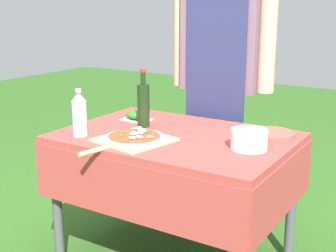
% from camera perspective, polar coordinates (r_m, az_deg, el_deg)
% --- Properties ---
extents(prep_table, '(1.19, 0.84, 0.73)m').
position_cam_1_polar(prep_table, '(2.45, 0.90, -3.32)').
color(prep_table, '#A83D38').
rests_on(prep_table, ground).
extents(person_cook, '(0.65, 0.24, 1.75)m').
position_cam_1_polar(person_cook, '(2.91, 6.58, 7.52)').
color(person_cook, '#333D56').
rests_on(person_cook, ground).
extents(pizza_on_peel, '(0.38, 0.51, 0.06)m').
position_cam_1_polar(pizza_on_peel, '(2.31, -4.24, -1.51)').
color(pizza_on_peel, '#D1B27F').
rests_on(pizza_on_peel, prep_table).
extents(oil_bottle, '(0.07, 0.07, 0.32)m').
position_cam_1_polar(oil_bottle, '(2.55, -3.01, 2.69)').
color(oil_bottle, black).
rests_on(oil_bottle, prep_table).
extents(water_bottle, '(0.07, 0.07, 0.24)m').
position_cam_1_polar(water_bottle, '(2.42, -10.75, 1.46)').
color(water_bottle, silver).
rests_on(water_bottle, prep_table).
extents(herb_container, '(0.17, 0.14, 0.05)m').
position_cam_1_polar(herb_container, '(2.73, -3.88, 1.26)').
color(herb_container, silver).
rests_on(herb_container, prep_table).
extents(mixing_tub, '(0.17, 0.17, 0.09)m').
position_cam_1_polar(mixing_tub, '(2.21, 9.84, -1.60)').
color(mixing_tub, silver).
rests_on(mixing_tub, prep_table).
extents(plate_stack, '(0.24, 0.24, 0.02)m').
position_cam_1_polar(plate_stack, '(2.46, 12.44, -0.93)').
color(plate_stack, '#DB4C42').
rests_on(plate_stack, prep_table).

